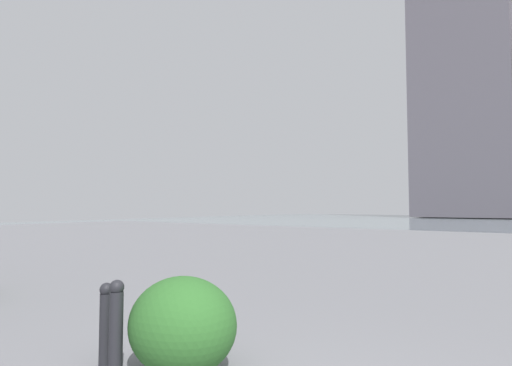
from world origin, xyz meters
TOP-DOWN VIEW (x-y plane):
  - building_slab at (8.91, -68.62)m, footprint 13.36×14.90m
  - bollard_near at (1.92, -0.60)m, footprint 0.13×0.13m
  - bollard_mid at (2.32, -0.77)m, footprint 0.13×0.13m
  - shrub_low at (1.56, -1.05)m, footprint 1.04×0.93m

SIDE VIEW (x-z plane):
  - bollard_mid at x=2.32m, z-range 0.02..0.81m
  - shrub_low at x=1.56m, z-range 0.00..0.88m
  - bollard_near at x=1.92m, z-range 0.02..0.90m
  - building_slab at x=8.91m, z-range 0.00..36.03m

